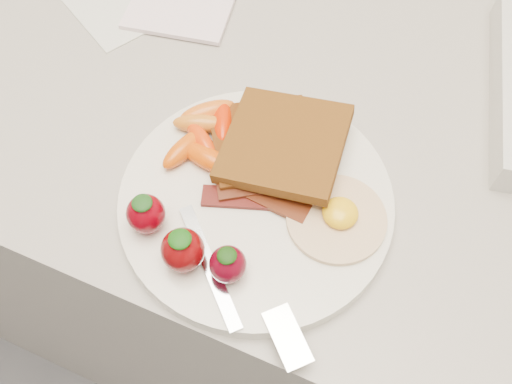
% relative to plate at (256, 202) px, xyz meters
% --- Properties ---
extents(counter, '(2.00, 0.60, 0.90)m').
position_rel_plate_xyz_m(counter, '(0.00, 0.16, -0.46)').
color(counter, gray).
rests_on(counter, ground).
extents(plate, '(0.27, 0.27, 0.02)m').
position_rel_plate_xyz_m(plate, '(0.00, 0.00, 0.00)').
color(plate, white).
rests_on(plate, counter).
extents(toast_lower, '(0.14, 0.14, 0.01)m').
position_rel_plate_xyz_m(toast_lower, '(-0.02, 0.06, 0.02)').
color(toast_lower, '#421809').
rests_on(toast_lower, plate).
extents(toast_upper, '(0.13, 0.13, 0.03)m').
position_rel_plate_xyz_m(toast_upper, '(0.01, 0.06, 0.03)').
color(toast_upper, '#42210D').
rests_on(toast_upper, toast_lower).
extents(fried_egg, '(0.10, 0.10, 0.02)m').
position_rel_plate_xyz_m(fried_egg, '(0.08, 0.01, 0.01)').
color(fried_egg, '#F1ECC6').
rests_on(fried_egg, plate).
extents(bacon_strips, '(0.11, 0.08, 0.01)m').
position_rel_plate_xyz_m(bacon_strips, '(0.00, 0.00, 0.01)').
color(bacon_strips, '#41080A').
rests_on(bacon_strips, plate).
extents(baby_carrots, '(0.09, 0.11, 0.02)m').
position_rel_plate_xyz_m(baby_carrots, '(-0.08, 0.04, 0.02)').
color(baby_carrots, orange).
rests_on(baby_carrots, plate).
extents(strawberries, '(0.12, 0.06, 0.05)m').
position_rel_plate_xyz_m(strawberries, '(-0.04, -0.08, 0.03)').
color(strawberries, '#68000A').
rests_on(strawberries, plate).
extents(fork, '(0.17, 0.11, 0.00)m').
position_rel_plate_xyz_m(fork, '(0.03, -0.10, 0.01)').
color(fork, silver).
rests_on(fork, plate).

